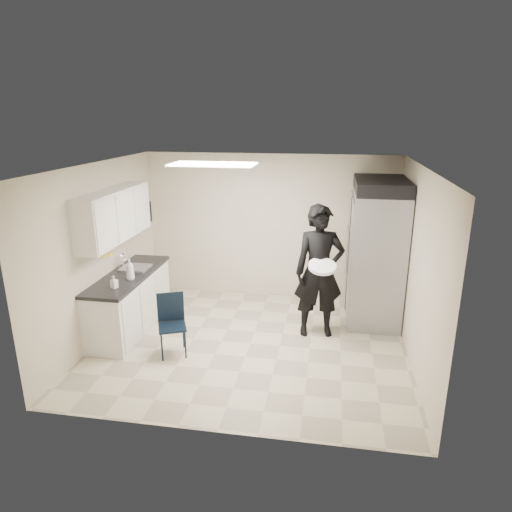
% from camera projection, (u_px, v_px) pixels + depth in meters
% --- Properties ---
extents(floor, '(4.50, 4.50, 0.00)m').
position_uv_depth(floor, '(250.00, 344.00, 6.75)').
color(floor, '#B6AD8F').
rests_on(floor, ground).
extents(ceiling, '(4.50, 4.50, 0.00)m').
position_uv_depth(ceiling, '(250.00, 166.00, 5.98)').
color(ceiling, silver).
rests_on(ceiling, back_wall).
extents(back_wall, '(4.50, 0.00, 4.50)m').
position_uv_depth(back_wall, '(270.00, 227.00, 8.25)').
color(back_wall, beige).
rests_on(back_wall, floor).
extents(left_wall, '(0.00, 4.00, 4.00)m').
position_uv_depth(left_wall, '(100.00, 252.00, 6.72)').
color(left_wall, beige).
rests_on(left_wall, floor).
extents(right_wall, '(0.00, 4.00, 4.00)m').
position_uv_depth(right_wall, '(418.00, 269.00, 6.01)').
color(right_wall, beige).
rests_on(right_wall, floor).
extents(ceiling_panel, '(1.20, 0.60, 0.02)m').
position_uv_depth(ceiling_panel, '(213.00, 164.00, 6.46)').
color(ceiling_panel, white).
rests_on(ceiling_panel, ceiling).
extents(lower_counter, '(0.60, 1.90, 0.86)m').
position_uv_depth(lower_counter, '(130.00, 303.00, 7.12)').
color(lower_counter, silver).
rests_on(lower_counter, floor).
extents(countertop, '(0.64, 1.95, 0.05)m').
position_uv_depth(countertop, '(127.00, 275.00, 6.99)').
color(countertop, black).
rests_on(countertop, lower_counter).
extents(sink, '(0.42, 0.40, 0.14)m').
position_uv_depth(sink, '(136.00, 271.00, 7.22)').
color(sink, gray).
rests_on(sink, countertop).
extents(faucet, '(0.02, 0.02, 0.24)m').
position_uv_depth(faucet, '(123.00, 261.00, 7.21)').
color(faucet, silver).
rests_on(faucet, countertop).
extents(upper_cabinets, '(0.35, 1.80, 0.75)m').
position_uv_depth(upper_cabinets, '(114.00, 215.00, 6.73)').
color(upper_cabinets, silver).
rests_on(upper_cabinets, left_wall).
extents(towel_dispenser, '(0.22, 0.30, 0.35)m').
position_uv_depth(towel_dispenser, '(142.00, 213.00, 7.88)').
color(towel_dispenser, black).
rests_on(towel_dispenser, left_wall).
extents(notice_sticker_left, '(0.00, 0.12, 0.07)m').
position_uv_depth(notice_sticker_left, '(104.00, 256.00, 6.84)').
color(notice_sticker_left, yellow).
rests_on(notice_sticker_left, left_wall).
extents(notice_sticker_right, '(0.00, 0.12, 0.07)m').
position_uv_depth(notice_sticker_right, '(111.00, 254.00, 7.04)').
color(notice_sticker_right, yellow).
rests_on(notice_sticker_right, left_wall).
extents(commercial_fridge, '(0.80, 1.35, 2.10)m').
position_uv_depth(commercial_fridge, '(376.00, 257.00, 7.35)').
color(commercial_fridge, gray).
rests_on(commercial_fridge, floor).
extents(fridge_compressor, '(0.80, 1.35, 0.20)m').
position_uv_depth(fridge_compressor, '(382.00, 185.00, 7.00)').
color(fridge_compressor, black).
rests_on(fridge_compressor, commercial_fridge).
extents(folding_chair, '(0.49, 0.49, 0.84)m').
position_uv_depth(folding_chair, '(172.00, 327.00, 6.34)').
color(folding_chair, black).
rests_on(folding_chair, floor).
extents(man_tuxedo, '(0.82, 0.62, 2.02)m').
position_uv_depth(man_tuxedo, '(319.00, 272.00, 6.78)').
color(man_tuxedo, black).
rests_on(man_tuxedo, floor).
extents(bucket_lid, '(0.46, 0.46, 0.05)m').
position_uv_depth(bucket_lid, '(322.00, 266.00, 6.49)').
color(bucket_lid, silver).
rests_on(bucket_lid, man_tuxedo).
extents(soap_bottle_a, '(0.16, 0.16, 0.32)m').
position_uv_depth(soap_bottle_a, '(130.00, 269.00, 6.70)').
color(soap_bottle_a, white).
rests_on(soap_bottle_a, countertop).
extents(soap_bottle_b, '(0.10, 0.11, 0.18)m').
position_uv_depth(soap_bottle_b, '(114.00, 282.00, 6.39)').
color(soap_bottle_b, '#A8AAB4').
rests_on(soap_bottle_b, countertop).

